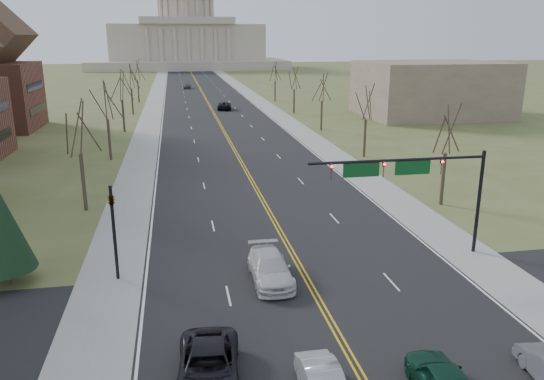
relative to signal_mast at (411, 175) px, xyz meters
name	(u,v)px	position (x,y,z in m)	size (l,w,h in m)	color
road	(206,100)	(-7.45, 96.50, -5.76)	(20.00, 380.00, 0.01)	black
cross_road	(331,323)	(-7.45, -7.50, -5.76)	(120.00, 14.00, 0.01)	black
sidewalk_left	(155,101)	(-19.45, 96.50, -5.75)	(4.00, 380.00, 0.03)	gray
sidewalk_right	(256,99)	(4.55, 96.50, -5.75)	(4.00, 380.00, 0.03)	gray
center_line	(206,100)	(-7.45, 96.50, -5.75)	(0.42, 380.00, 0.01)	gold
edge_line_left	(165,101)	(-17.25, 96.50, -5.75)	(0.15, 380.00, 0.01)	silver
edge_line_right	(247,99)	(2.35, 96.50, -5.75)	(0.15, 380.00, 0.01)	silver
capitol	(187,37)	(-7.45, 236.41, 8.44)	(90.00, 60.00, 50.00)	#B3A795
signal_mast	(411,175)	(0.00, 0.00, 0.00)	(12.12, 0.44, 7.20)	black
signal_left	(113,222)	(-18.95, 0.00, -2.05)	(0.32, 0.36, 6.00)	black
tree_r_0	(447,132)	(8.05, 10.50, 0.79)	(3.74, 3.74, 8.50)	#3B2C23
tree_l_0	(78,131)	(-22.95, 14.50, 1.18)	(3.96, 3.96, 9.00)	#3B2C23
tree_r_1	(366,104)	(8.05, 30.50, 0.79)	(3.74, 3.74, 8.50)	#3B2C23
tree_l_1	(106,102)	(-22.95, 34.50, 1.18)	(3.96, 3.96, 9.00)	#3B2C23
tree_r_2	(322,89)	(8.05, 50.50, 0.79)	(3.74, 3.74, 8.50)	#3B2C23
tree_l_2	(121,87)	(-22.95, 54.50, 1.18)	(3.96, 3.96, 9.00)	#3B2C23
tree_r_3	(294,79)	(8.05, 70.50, 0.79)	(3.74, 3.74, 8.50)	#3B2C23
tree_l_3	(131,78)	(-22.95, 74.50, 1.18)	(3.96, 3.96, 9.00)	#3B2C23
tree_r_4	(275,73)	(8.05, 90.50, 0.79)	(3.74, 3.74, 8.50)	#3B2C23
tree_l_4	(137,71)	(-22.95, 94.50, 1.18)	(3.96, 3.96, 9.00)	#3B2C23
conifer_l	(0,226)	(-25.45, 0.50, -2.02)	(3.64, 3.64, 6.50)	#3B2C23
bldg_right_mass	(431,89)	(32.55, 62.50, -0.76)	(25.00, 20.00, 10.00)	#6C5C4D
car_sb_outer_lead	(208,367)	(-14.10, -11.42, -4.94)	(2.67, 5.80, 1.61)	black
car_sb_inner_second	(270,268)	(-9.71, -1.95, -4.92)	(2.32, 5.70, 1.66)	silver
car_far_nb	(224,105)	(-4.87, 78.61, -4.93)	(2.72, 5.89, 1.64)	black
car_far_sb	(187,86)	(-11.13, 126.66, -4.97)	(1.83, 4.55, 1.55)	#565A5F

